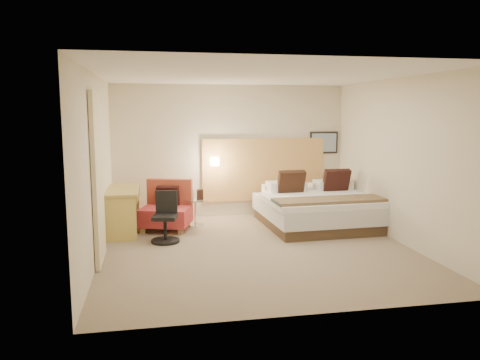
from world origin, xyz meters
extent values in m
cube|color=#827058|center=(0.00, 0.00, -0.01)|extent=(4.80, 5.00, 0.02)
cube|color=white|center=(0.00, 0.00, 2.71)|extent=(4.80, 5.00, 0.02)
cube|color=beige|center=(0.00, 2.51, 1.35)|extent=(4.80, 0.02, 2.70)
cube|color=beige|center=(0.00, -2.51, 1.35)|extent=(4.80, 0.02, 2.70)
cube|color=beige|center=(-2.41, 0.00, 1.35)|extent=(0.02, 5.00, 2.70)
cube|color=beige|center=(2.41, 0.00, 1.35)|extent=(0.02, 5.00, 2.70)
cube|color=tan|center=(0.70, 2.47, 0.95)|extent=(2.60, 0.04, 1.30)
cube|color=black|center=(2.02, 2.48, 1.50)|extent=(0.62, 0.03, 0.47)
cube|color=#778EA4|center=(2.02, 2.46, 1.50)|extent=(0.54, 0.01, 0.39)
cylinder|color=silver|center=(-0.35, 2.42, 1.15)|extent=(0.02, 0.12, 0.02)
cube|color=beige|center=(-0.35, 2.36, 1.15)|extent=(0.15, 0.15, 0.15)
cube|color=beige|center=(-2.36, -0.25, 1.22)|extent=(0.06, 0.90, 2.42)
cylinder|color=#889ED2|center=(-0.87, 1.74, 0.59)|extent=(0.06, 0.06, 0.18)
cube|color=#341D15|center=(-0.73, 1.67, 0.60)|extent=(0.12, 0.05, 0.20)
cube|color=#443222|center=(1.50, 1.26, 0.09)|extent=(2.10, 2.10, 0.19)
cube|color=silver|center=(1.50, 1.26, 0.34)|extent=(2.16, 2.16, 0.31)
cube|color=white|center=(1.51, 0.97, 0.55)|extent=(2.20, 1.58, 0.10)
cube|color=white|center=(0.97, 2.01, 0.59)|extent=(0.74, 0.42, 0.19)
cube|color=white|center=(1.96, 2.05, 0.59)|extent=(0.74, 0.42, 0.19)
cube|color=white|center=(0.98, 1.74, 0.70)|extent=(0.74, 0.42, 0.19)
cube|color=white|center=(1.98, 1.78, 0.70)|extent=(0.74, 0.42, 0.19)
cube|color=black|center=(1.02, 1.54, 0.78)|extent=(0.53, 0.30, 0.53)
cube|color=black|center=(1.95, 1.57, 0.78)|extent=(0.53, 0.30, 0.53)
cube|color=#BF6727|center=(1.53, 0.56, 0.63)|extent=(2.21, 0.66, 0.05)
cube|color=tan|center=(-1.79, 1.27, 0.05)|extent=(0.11, 0.11, 0.11)
cube|color=#A7764F|center=(-1.14, 1.07, 0.05)|extent=(0.11, 0.11, 0.11)
cube|color=tan|center=(-1.62, 1.84, 0.05)|extent=(0.11, 0.11, 0.11)
cube|color=#A77F4E|center=(-0.97, 1.64, 0.05)|extent=(0.11, 0.11, 0.11)
cube|color=#B43032|center=(-1.38, 1.46, 0.27)|extent=(1.03, 0.96, 0.32)
cube|color=#A03E2B|center=(-1.29, 1.75, 0.66)|extent=(0.85, 0.37, 0.48)
cube|color=black|center=(-1.32, 1.64, 0.59)|extent=(0.45, 0.31, 0.42)
cylinder|color=silver|center=(-0.82, 1.69, 0.01)|extent=(0.32, 0.32, 0.02)
cylinder|color=white|center=(-0.82, 1.69, 0.25)|extent=(0.04, 0.04, 0.47)
cylinder|color=silver|center=(-0.82, 1.69, 0.50)|extent=(0.47, 0.47, 0.01)
cube|color=#B09745|center=(-2.14, 1.40, 0.77)|extent=(0.60, 1.28, 0.04)
cube|color=gold|center=(-2.15, 0.81, 0.38)|extent=(0.53, 0.05, 0.75)
cube|color=tan|center=(-2.13, 2.00, 0.38)|extent=(0.53, 0.05, 0.75)
cube|color=#B08D45|center=(-2.09, 1.40, 0.69)|extent=(0.50, 1.19, 0.11)
cylinder|color=black|center=(-1.42, 0.63, 0.03)|extent=(0.56, 0.56, 0.04)
cylinder|color=black|center=(-1.42, 0.63, 0.23)|extent=(0.06, 0.06, 0.36)
cube|color=black|center=(-1.42, 0.63, 0.43)|extent=(0.45, 0.45, 0.06)
cube|color=black|center=(-1.38, 0.80, 0.65)|extent=(0.36, 0.12, 0.38)
camera|label=1|loc=(-1.60, -7.02, 2.15)|focal=35.00mm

